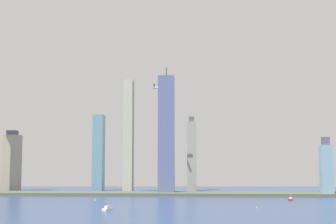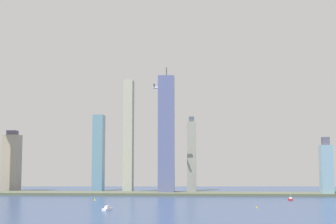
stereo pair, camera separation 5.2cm
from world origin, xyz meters
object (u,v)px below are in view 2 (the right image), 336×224
Objects in this scene: skyscraper_1 at (326,169)px; boat_0 at (290,199)px; skyscraper_3 at (12,162)px; channel_buoy_0 at (257,207)px; skyscraper_5 at (192,155)px; channel_buoy_1 at (95,199)px; airplane at (161,88)px; boat_3 at (107,209)px; skyscraper_0 at (166,135)px; skyscraper_4 at (99,153)px; skyscraper_2 at (128,136)px.

skyscraper_1 is 6.50× the size of boat_0.
skyscraper_3 is 59.03× the size of channel_buoy_0.
channel_buoy_1 is at bearing -117.26° from skyscraper_5.
airplane is at bearing 50.99° from boat_0.
skyscraper_3 is (-485.78, 104.56, 10.13)m from skyscraper_1.
skyscraper_3 reaches higher than boat_3.
skyscraper_0 is 63.70× the size of channel_buoy_1.
skyscraper_5 reaches higher than skyscraper_1.
airplane reaches higher than boat_0.
skyscraper_0 reaches higher than channel_buoy_1.
skyscraper_1 reaches higher than channel_buoy_1.
airplane reaches higher than skyscraper_5.
boat_0 is (124.43, -204.01, -57.01)m from skyscraper_5.
skyscraper_5 reaches higher than skyscraper_3.
skyscraper_3 is 463.32m from boat_0.
airplane is at bearing 10.52° from boat_3.
skyscraper_5 is (153.81, 8.96, -4.22)m from skyscraper_4.
skyscraper_5 is 245.67m from boat_0.
airplane is (52.92, -19.49, 74.10)m from skyscraper_2.
boat_0 is (421.75, -186.19, -46.13)m from skyscraper_3.
boat_0 is (223.91, -162.94, -87.44)m from skyscraper_2.
channel_buoy_1 is 0.12× the size of airplane.
skyscraper_2 is 201.09m from channel_buoy_1.
skyscraper_1 is 303.59m from skyscraper_2.
airplane reaches higher than skyscraper_3.
skyscraper_3 reaches higher than skyscraper_1.
skyscraper_3 is 279.34m from airplane.
channel_buoy_1 is (-114.20, -221.63, -56.85)m from skyscraper_5.
skyscraper_1 is 0.46× the size of skyscraper_2.
skyscraper_4 is 74.22× the size of channel_buoy_0.
skyscraper_3 is 3.97× the size of airplane.
channel_buoy_0 is 206.77m from channel_buoy_1.
skyscraper_3 is at bearing 167.85° from skyscraper_1.
skyscraper_3 is at bearing 141.50° from channel_buoy_0.
skyscraper_4 reaches higher than skyscraper_1.
skyscraper_2 is 105.34× the size of channel_buoy_0.
skyscraper_3 is at bearing 49.66° from boat_3.
skyscraper_0 is at bearing -17.04° from skyscraper_3.
skyscraper_4 is at bearing 100.55° from channel_buoy_1.
skyscraper_0 is 150.46m from skyscraper_4.
channel_buoy_0 is at bearing -63.35° from skyscraper_0.
skyscraper_2 is 7.09× the size of airplane.
skyscraper_3 is (-197.85, 23.25, -41.32)m from skyscraper_2.
channel_buoy_1 is at bearing 95.21° from boat_0.
airplane is at bearing -9.67° from skyscraper_3.
skyscraper_2 is 68.34m from skyscraper_4.
skyscraper_5 reaches higher than channel_buoy_1.
skyscraper_2 reaches higher than channel_buoy_1.
boat_3 is at bearing -77.01° from skyscraper_4.
skyscraper_4 is at bearing 161.67° from skyscraper_1.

